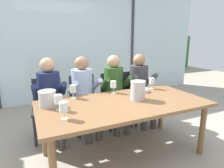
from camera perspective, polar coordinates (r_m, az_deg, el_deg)
name	(u,v)px	position (r m, az deg, el deg)	size (l,w,h in m)	color
ground	(97,124)	(3.47, -4.59, -11.75)	(14.00, 14.00, 0.00)	#9E9384
window_glass_panel	(72,46)	(4.69, -11.86, 11.06)	(7.25, 0.03, 2.60)	silver
window_mullion_right	(132,45)	(5.29, 6.02, 11.52)	(0.06, 0.06, 2.60)	#38383D
hillside_vineyard	(51,55)	(8.59, -17.76, 8.31)	(13.25, 2.40, 1.57)	#386633
dining_table	(124,107)	(2.38, 3.56, -6.97)	(2.05, 1.02, 0.72)	brown
chair_near_curtain	(48,103)	(3.05, -18.60, -5.45)	(0.49, 0.49, 0.90)	#232328
chair_left_of_center	(84,98)	(3.16, -8.30, -4.20)	(0.46, 0.46, 0.90)	#232328
chair_center	(114,95)	(3.31, 0.71, -3.27)	(0.45, 0.45, 0.90)	#232328
chair_right_of_center	(136,92)	(3.52, 7.11, -2.31)	(0.48, 0.48, 0.90)	#232328
person_navy_polo	(50,95)	(2.86, -18.08, -3.04)	(0.48, 0.63, 1.21)	#192347
person_pale_blue_shirt	(84,91)	(2.95, -8.28, -1.97)	(0.49, 0.63, 1.21)	#9EB2D1
person_olive_shirt	(115,87)	(3.14, 0.96, -0.91)	(0.48, 0.63, 1.21)	#2D5123
person_charcoal_jacket	(141,84)	(3.37, 8.52, -0.02)	(0.48, 0.63, 1.21)	#38383D
ice_bucket_primary	(138,90)	(2.42, 7.71, -1.82)	(0.19, 0.19, 0.24)	#B7B7BC
ice_bucket_secondary	(47,98)	(2.30, -18.72, -4.06)	(0.20, 0.20, 0.19)	#B7B7BC
tasting_bowl	(143,90)	(2.81, 9.21, -1.84)	(0.16, 0.16, 0.05)	silver
wine_glass_by_left_taster	(64,107)	(1.89, -14.23, -6.69)	(0.08, 0.08, 0.17)	silver
wine_glass_near_bucket	(113,85)	(2.70, 0.41, -0.26)	(0.08, 0.08, 0.17)	silver
wine_glass_center_pour	(58,100)	(2.13, -15.68, -4.57)	(0.08, 0.08, 0.17)	silver
wine_glass_by_right_taster	(73,89)	(2.52, -11.58, -1.56)	(0.08, 0.08, 0.17)	silver
wine_glass_spare_empty	(152,81)	(2.98, 11.76, 0.76)	(0.08, 0.08, 0.17)	silver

